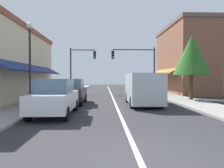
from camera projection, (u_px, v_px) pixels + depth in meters
name	position (u px, v px, depth m)	size (l,w,h in m)	color
ground_plane	(111.00, 95.00, 22.40)	(80.00, 80.00, 0.00)	#28282B
sidewalk_left	(61.00, 94.00, 22.20)	(2.60, 56.00, 0.12)	gray
sidewalk_right	(161.00, 94.00, 22.60)	(2.60, 56.00, 0.12)	gray
lane_center_stripe	(111.00, 95.00, 22.40)	(0.14, 52.00, 0.01)	silver
storefront_right_block	(184.00, 60.00, 24.62)	(5.36, 10.20, 8.14)	brown
parked_car_nearest_left	(55.00, 97.00, 9.81)	(1.79, 4.10, 1.77)	silver
parked_car_second_left	(72.00, 91.00, 14.31)	(1.79, 4.10, 1.77)	black
van_in_lane	(143.00, 88.00, 13.75)	(2.10, 5.23, 2.12)	#B2B7BC
traffic_signal_mast_arm	(139.00, 62.00, 22.56)	(4.89, 0.50, 5.26)	#333333
traffic_signal_left_corner	(79.00, 63.00, 24.15)	(3.11, 0.50, 5.46)	#333333
street_lamp_left_near	(30.00, 51.00, 12.01)	(0.36, 0.36, 5.10)	black
tree_right_near	(192.00, 55.00, 16.14)	(2.90, 2.90, 5.27)	#4C331E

